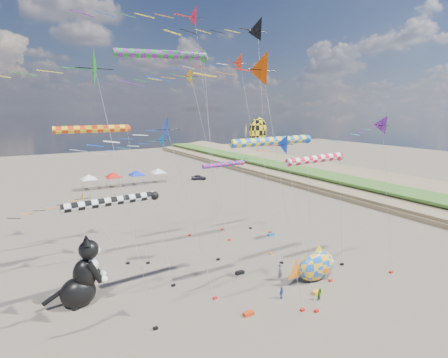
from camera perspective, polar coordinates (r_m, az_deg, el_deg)
ground at (r=28.63m, az=17.03°, el=-24.42°), size 260.00×260.00×0.00m
delta_kite_0 at (r=33.81m, az=23.56°, el=7.49°), size 9.57×1.89×16.08m
delta_kite_1 at (r=42.80m, az=-11.06°, el=5.63°), size 10.55×1.91×13.74m
delta_kite_2 at (r=24.29m, az=6.45°, el=16.89°), size 12.96×2.58×20.44m
delta_kite_3 at (r=26.55m, az=-9.43°, el=7.57°), size 9.72×2.12×16.19m
delta_kite_4 at (r=44.60m, az=-8.00°, el=24.50°), size 17.57×2.73×28.41m
delta_kite_5 at (r=40.12m, az=-5.11°, el=16.12°), size 12.67×2.30×21.36m
delta_kite_6 at (r=23.74m, az=-20.70°, el=16.20°), size 10.79×2.57×20.34m
delta_kite_7 at (r=43.58m, az=4.10°, el=18.32°), size 11.49×2.52×23.36m
delta_kite_8 at (r=24.11m, az=8.22°, el=4.38°), size 9.86×1.65×14.89m
delta_kite_9 at (r=37.19m, az=4.51°, el=23.04°), size 11.97×2.65×25.67m
delta_kite_10 at (r=37.31m, az=-21.67°, el=-3.88°), size 8.96×1.71×8.48m
windsock_0 at (r=45.26m, az=0.24°, el=2.33°), size 7.59×0.64×9.82m
windsock_1 at (r=34.36m, az=-9.42°, el=19.25°), size 10.36×0.81×21.82m
windsock_2 at (r=30.36m, az=-17.32°, el=-3.49°), size 9.27×0.78×9.44m
windsock_3 at (r=32.65m, az=8.33°, el=6.09°), size 10.48×0.82×14.05m
windsock_4 at (r=34.36m, az=15.12°, el=3.10°), size 8.27×0.77×12.27m
windsock_5 at (r=35.36m, az=-20.18°, el=7.55°), size 8.31×0.74×15.05m
angelfish_kite at (r=36.25m, az=5.36°, el=7.71°), size 3.74×3.02×15.68m
cat_inflatable at (r=33.01m, az=-22.39°, el=-13.70°), size 4.64×2.62×6.02m
fish_inflatable at (r=36.29m, az=14.78°, el=-13.56°), size 5.84×2.10×3.71m
person_adult at (r=35.77m, az=9.17°, el=-14.74°), size 0.68×0.49×1.74m
child_green at (r=33.31m, az=15.42°, el=-17.71°), size 0.61×0.52×1.12m
child_blue at (r=32.90m, az=9.36°, el=-17.85°), size 0.69×0.49×1.09m
kite_bag_0 at (r=36.86m, az=2.59°, el=-15.02°), size 0.90×0.44×0.30m
kite_bag_1 at (r=47.30m, az=7.65°, el=-9.00°), size 0.90×0.44×0.30m
kite_bag_2 at (r=30.55m, az=4.03°, el=-21.07°), size 0.90×0.44×0.30m
kite_bag_3 at (r=34.45m, az=14.95°, el=-17.43°), size 0.90×0.44×0.30m
tent_row at (r=78.76m, az=-15.85°, el=1.13°), size 19.20×4.20×3.80m
parked_car at (r=83.14m, az=-4.14°, el=0.27°), size 3.80×2.82×1.21m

